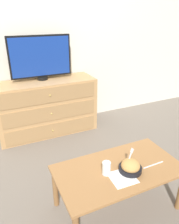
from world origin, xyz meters
name	(u,v)px	position (x,y,z in m)	size (l,w,h in m)	color
ground_plane	(43,124)	(0.00, 0.00, 0.00)	(12.00, 12.00, 0.00)	#70665B
wall_back	(34,32)	(0.00, 0.03, 1.30)	(12.00, 0.05, 2.60)	silver
dresser	(47,107)	(0.02, -0.26, 0.37)	(1.30, 0.47, 0.73)	tan
tv	(41,57)	(0.01, -0.18, 1.02)	(0.78, 0.13, 0.55)	black
coffee_table	(119,174)	(0.19, -1.80, 0.35)	(1.00, 0.54, 0.41)	#9E6B3D
takeout_bowl	(130,167)	(0.26, -1.86, 0.45)	(0.18, 0.18, 0.18)	black
drink_cup	(106,169)	(0.07, -1.81, 0.45)	(0.06, 0.06, 0.10)	beige
napkin	(123,178)	(0.16, -1.90, 0.41)	(0.19, 0.19, 0.00)	white
knife	(153,165)	(0.47, -1.88, 0.41)	(0.20, 0.01, 0.01)	silver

